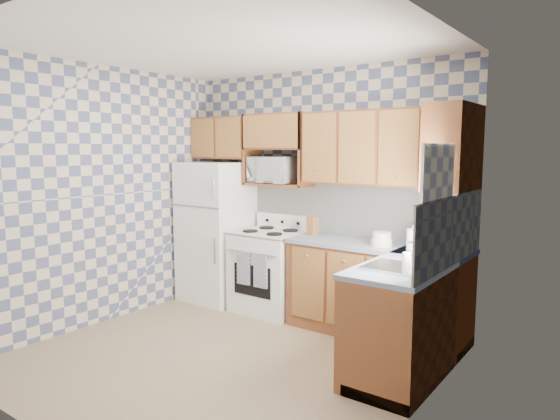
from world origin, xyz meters
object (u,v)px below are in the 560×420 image
Objects in this scene: stove_body at (270,272)px; electric_kettle at (416,241)px; refrigerator at (216,232)px; microwave at (274,170)px.

stove_body is 1.86m from electric_kettle.
refrigerator reaches higher than stove_body.
refrigerator is 0.89m from stove_body.
stove_body is 1.16m from microwave.
microwave is (0.74, 0.19, 0.76)m from refrigerator.
stove_body is (0.80, 0.03, -0.39)m from refrigerator.
microwave reaches higher than stove_body.
refrigerator is at bearing -178.22° from stove_body.
electric_kettle is (1.82, -0.34, -0.58)m from microwave.
refrigerator is 3.07× the size of microwave.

